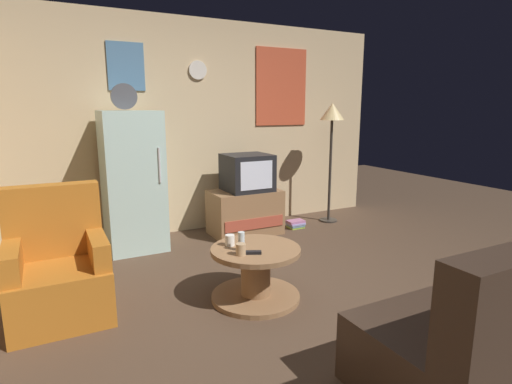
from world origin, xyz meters
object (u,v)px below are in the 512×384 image
at_px(coffee_table, 256,273).
at_px(remote_control, 252,252).
at_px(tv_stand, 245,212).
at_px(wine_glass, 241,241).
at_px(crt_tv, 247,172).
at_px(armchair, 58,272).
at_px(mug_ceramic_tan, 241,249).
at_px(couch, 512,330).
at_px(standing_lamp, 332,121).
at_px(fridge, 133,181).
at_px(book_stack, 296,224).
at_px(mug_ceramic_white, 230,240).

relative_size(coffee_table, remote_control, 4.80).
distance_m(tv_stand, wine_glass, 1.85).
bearing_deg(crt_tv, armchair, -151.01).
bearing_deg(mug_ceramic_tan, couch, -56.15).
bearing_deg(remote_control, crt_tv, 89.84).
distance_m(standing_lamp, couch, 3.54).
bearing_deg(remote_control, coffee_table, 75.21).
bearing_deg(fridge, mug_ceramic_tan, -76.44).
relative_size(crt_tv, book_stack, 2.47).
relative_size(coffee_table, mug_ceramic_white, 8.00).
height_order(coffee_table, couch, couch).
relative_size(remote_control, couch, 0.09).
bearing_deg(standing_lamp, coffee_table, -140.43).
bearing_deg(mug_ceramic_white, tv_stand, 60.23).
bearing_deg(mug_ceramic_white, mug_ceramic_tan, -93.39).
distance_m(mug_ceramic_tan, couch, 1.77).
bearing_deg(couch, fridge, 113.45).
distance_m(tv_stand, remote_control, 1.92).
height_order(mug_ceramic_tan, book_stack, mug_ceramic_tan).
height_order(armchair, book_stack, armchair).
distance_m(standing_lamp, wine_glass, 2.78).
distance_m(wine_glass, remote_control, 0.13).
relative_size(standing_lamp, couch, 0.94).
xyz_separation_m(crt_tv, mug_ceramic_white, (-0.89, -1.49, -0.28)).
relative_size(tv_stand, book_stack, 3.84).
distance_m(coffee_table, mug_ceramic_white, 0.34).
bearing_deg(armchair, fridge, 57.42).
xyz_separation_m(coffee_table, mug_ceramic_tan, (-0.18, -0.10, 0.26)).
bearing_deg(tv_stand, wine_glass, -116.59).
bearing_deg(book_stack, armchair, -158.55).
distance_m(wine_glass, mug_ceramic_white, 0.15).
relative_size(coffee_table, couch, 0.42).
xyz_separation_m(mug_ceramic_white, book_stack, (1.54, 1.41, -0.43)).
relative_size(coffee_table, mug_ceramic_tan, 8.00).
height_order(crt_tv, couch, crt_tv).
xyz_separation_m(fridge, tv_stand, (1.30, -0.07, -0.48)).
bearing_deg(mug_ceramic_tan, coffee_table, 28.60).
bearing_deg(tv_stand, remote_control, -114.22).
relative_size(crt_tv, coffee_table, 0.75).
relative_size(standing_lamp, mug_ceramic_white, 17.67).
height_order(fridge, standing_lamp, fridge).
height_order(mug_ceramic_white, mug_ceramic_tan, same).
relative_size(fridge, coffee_table, 2.46).
xyz_separation_m(fridge, armchair, (-0.81, -1.26, -0.42)).
relative_size(fridge, remote_control, 11.80).
xyz_separation_m(remote_control, book_stack, (1.47, 1.66, -0.40)).
height_order(crt_tv, standing_lamp, standing_lamp).
height_order(coffee_table, armchair, armchair).
bearing_deg(mug_ceramic_white, crt_tv, 59.31).
height_order(remote_control, book_stack, remote_control).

